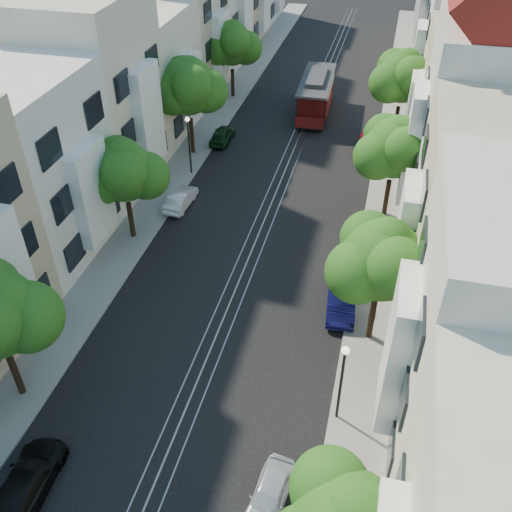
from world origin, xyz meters
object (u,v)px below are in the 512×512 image
Objects in this scene: parked_car_w_mid at (181,199)px; tree_w_c at (189,88)px; tree_w_d at (232,45)px; tree_w_b at (124,173)px; tree_e_d at (404,78)px; parked_car_w_far at (222,135)px; lamp_east at (342,373)px; cable_car at (316,93)px; parked_car_e_far at (370,146)px; parked_car_e_near at (270,495)px; tree_e_b at (383,262)px; lamp_west at (189,137)px; tree_e_c at (395,150)px; parked_car_e_mid at (341,297)px; parked_car_w_near at (26,483)px.

tree_w_c is at bearing -74.84° from parked_car_w_mid.
tree_w_b is at bearing -90.00° from tree_w_d.
tree_e_d is 14.04m from parked_car_w_far.
tree_w_d is 1.57× the size of lamp_east.
tree_w_c is at bearing -131.46° from cable_car.
parked_car_w_mid is 9.41m from parked_car_w_far.
parked_car_e_far is at bearing -51.37° from cable_car.
parked_car_e_near is (11.54, -25.30, -4.53)m from tree_w_c.
tree_w_d is 8.29m from cable_car.
parked_car_w_mid is at bearing -134.56° from tree_e_d.
tree_e_b reaches higher than tree_w_b.
lamp_west is at bearing -121.04° from cable_car.
tree_e_c reaches higher than cable_car.
parked_car_e_far is at bearing 84.58° from parked_car_e_mid.
tree_w_d is 1.57× the size of lamp_west.
parked_car_e_far is (12.74, 3.34, -4.52)m from tree_w_c.
parked_car_w_mid is at bearing 142.46° from parked_car_e_mid.
parked_car_e_mid is at bearing 131.02° from tree_e_b.
tree_w_b is (-14.40, 5.00, -0.34)m from tree_e_b.
lamp_east is at bearing -81.22° from cable_car.
tree_w_c reaches higher than parked_car_w_mid.
parked_car_w_near is (-10.70, -6.05, -2.24)m from lamp_east.
parked_car_e_near is (11.54, -14.30, -3.86)m from tree_w_b.
lamp_west is (0.84, -13.98, -1.75)m from tree_w_d.
lamp_west reaches higher than parked_car_w_near.
tree_w_b is 11.02m from tree_w_c.
tree_e_d reaches higher than parked_car_w_mid.
parked_car_e_mid is 13.22m from parked_car_w_mid.
tree_w_c is 27.53m from parked_car_w_near.
tree_e_b reaches higher than parked_car_e_near.
parked_car_w_mid is at bearing -85.13° from tree_w_d.
tree_w_d is 18.57m from parked_car_w_mid.
tree_w_c is 12.45m from cable_car.
parked_car_w_near is (-10.00, -12.94, -0.05)m from parked_car_e_mid.
tree_e_d is at bearing 87.96° from lamp_east.
tree_e_c is at bearing -66.71° from cable_car.
parked_car_w_far is (-12.86, 18.35, -4.15)m from tree_e_b.
parked_car_e_near is at bearing -101.54° from parked_car_e_mid.
lamp_east and lamp_west have the same top height.
parked_car_e_mid reaches higher than parked_car_e_far.
lamp_east is at bearing -36.58° from tree_w_b.
lamp_east is 21.97m from lamp_west.
cable_car is 7.95m from parked_car_e_far.
parked_car_w_mid is (-12.86, 8.94, -4.19)m from tree_e_b.
parked_car_w_near is (2.74, -27.03, -4.46)m from tree_w_c.
lamp_east is 18.45m from parked_car_w_mid.
tree_e_b is 10.59m from parked_car_e_near.
lamp_west is at bearing 131.53° from parked_car_e_mid.
tree_e_d is 0.97× the size of tree_w_c.
tree_w_d reaches higher than tree_w_b.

